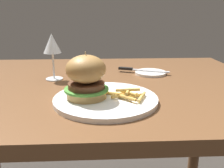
% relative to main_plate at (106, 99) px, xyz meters
% --- Properties ---
extents(dining_table, '(1.28, 0.88, 0.74)m').
position_rel_main_plate_xyz_m(dining_table, '(-0.04, 0.20, -0.09)').
color(dining_table, brown).
rests_on(dining_table, ground).
extents(main_plate, '(0.30, 0.30, 0.01)m').
position_rel_main_plate_xyz_m(main_plate, '(0.00, 0.00, 0.00)').
color(main_plate, white).
rests_on(main_plate, dining_table).
extents(burger_sandwich, '(0.13, 0.13, 0.13)m').
position_rel_main_plate_xyz_m(burger_sandwich, '(-0.05, 0.00, 0.07)').
color(burger_sandwich, tan).
rests_on(burger_sandwich, main_plate).
extents(fries_pile, '(0.13, 0.10, 0.03)m').
position_rel_main_plate_xyz_m(fries_pile, '(0.06, -0.01, 0.02)').
color(fries_pile, gold).
rests_on(fries_pile, main_plate).
extents(wine_glass, '(0.07, 0.07, 0.17)m').
position_rel_main_plate_xyz_m(wine_glass, '(-0.19, 0.25, 0.12)').
color(wine_glass, silver).
rests_on(wine_glass, dining_table).
extents(bread_plate, '(0.13, 0.13, 0.01)m').
position_rel_main_plate_xyz_m(bread_plate, '(0.19, 0.31, -0.00)').
color(bread_plate, white).
rests_on(bread_plate, dining_table).
extents(table_knife, '(0.21, 0.09, 0.01)m').
position_rel_main_plate_xyz_m(table_knife, '(0.15, 0.33, 0.01)').
color(table_knife, silver).
rests_on(table_knife, bread_plate).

